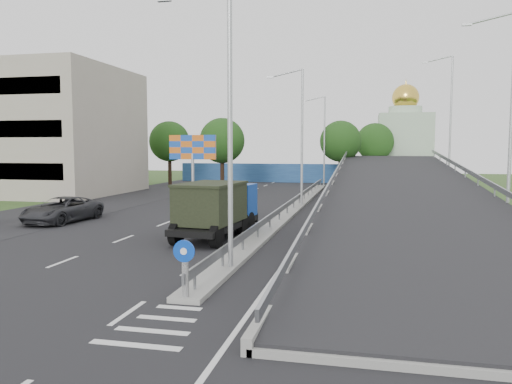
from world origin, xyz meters
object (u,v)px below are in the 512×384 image
(church, at_px, (404,141))
(lamp_post_mid, at_px, (300,129))
(lamp_post_far, at_px, (323,136))
(dump_truck, at_px, (217,207))
(sign_bollard, at_px, (185,269))
(lamp_post_near, at_px, (225,110))
(parked_car_c, at_px, (62,210))
(billboard, at_px, (193,151))

(church, bearing_deg, lamp_post_mid, -106.22)
(lamp_post_far, xyz_separation_m, dump_truck, (-2.29, -33.52, -4.26))
(sign_bollard, distance_m, lamp_post_mid, 24.30)
(sign_bollard, xyz_separation_m, dump_truck, (-2.18, 10.31, 0.52))
(lamp_post_near, distance_m, lamp_post_far, 40.00)
(parked_car_c, bearing_deg, lamp_post_mid, 44.43)
(church, xyz_separation_m, parked_car_c, (-22.78, -44.60, -4.56))
(lamp_post_near, relative_size, dump_truck, 1.54)
(dump_truck, bearing_deg, lamp_post_near, -64.94)
(lamp_post_near, distance_m, billboard, 23.87)
(sign_bollard, xyz_separation_m, billboard, (-9.00, 25.83, 3.15))
(dump_truck, distance_m, parked_car_c, 11.02)
(sign_bollard, height_order, dump_truck, dump_truck)
(dump_truck, bearing_deg, parked_car_c, 170.19)
(lamp_post_far, distance_m, billboard, 20.24)
(lamp_post_mid, relative_size, lamp_post_far, 1.00)
(lamp_post_mid, distance_m, dump_truck, 14.36)
(church, relative_size, dump_truck, 2.11)
(sign_bollard, xyz_separation_m, church, (10.00, 57.83, 4.28))
(lamp_post_near, bearing_deg, dump_truck, 109.46)
(church, height_order, dump_truck, church)
(lamp_post_near, distance_m, parked_car_c, 16.74)
(lamp_post_near, xyz_separation_m, lamp_post_far, (0.00, 40.00, 0.00))
(sign_bollard, relative_size, church, 0.12)
(dump_truck, xyz_separation_m, parked_car_c, (-10.60, 2.92, -0.80))
(lamp_post_near, xyz_separation_m, lamp_post_mid, (0.00, 20.00, 0.00))
(lamp_post_near, relative_size, billboard, 1.83)
(parked_car_c, bearing_deg, billboard, 78.30)
(lamp_post_mid, bearing_deg, church, 73.78)
(sign_bollard, height_order, parked_car_c, sign_bollard)
(billboard, xyz_separation_m, parked_car_c, (-3.78, -12.60, -3.43))
(lamp_post_far, xyz_separation_m, billboard, (-9.11, -18.00, -1.62))
(dump_truck, bearing_deg, sign_bollard, -72.46)
(lamp_post_near, xyz_separation_m, church, (9.89, 54.00, -0.50))
(lamp_post_near, xyz_separation_m, billboard, (-9.11, 22.00, -1.62))
(sign_bollard, bearing_deg, dump_truck, 101.95)
(lamp_post_near, bearing_deg, lamp_post_far, 90.00)
(dump_truck, bearing_deg, church, 81.21)
(lamp_post_near, relative_size, parked_car_c, 1.86)
(billboard, bearing_deg, lamp_post_near, -67.51)
(lamp_post_far, bearing_deg, sign_bollard, -90.14)
(lamp_post_far, height_order, parked_car_c, lamp_post_far)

